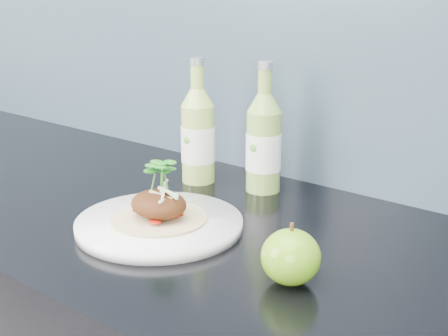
% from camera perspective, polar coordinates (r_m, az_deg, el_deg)
% --- Properties ---
extents(dinner_plate, '(0.32, 0.32, 0.02)m').
position_cam_1_polar(dinner_plate, '(0.97, -5.93, -5.13)').
color(dinner_plate, white).
rests_on(dinner_plate, kitchen_counter).
extents(pork_taco, '(0.15, 0.15, 0.10)m').
position_cam_1_polar(pork_taco, '(0.96, -6.00, -3.13)').
color(pork_taco, tan).
rests_on(pork_taco, dinner_plate).
extents(green_apple, '(0.10, 0.10, 0.08)m').
position_cam_1_polar(green_apple, '(0.80, 6.13, -8.09)').
color(green_apple, '#4F870E').
rests_on(green_apple, kitchen_counter).
extents(cider_bottle_left, '(0.08, 0.08, 0.23)m').
position_cam_1_polar(cider_bottle_left, '(1.17, -2.40, 2.96)').
color(cider_bottle_left, '#A1C351').
rests_on(cider_bottle_left, kitchen_counter).
extents(cider_bottle_right, '(0.08, 0.08, 0.23)m').
position_cam_1_polar(cider_bottle_right, '(1.12, 3.64, 2.29)').
color(cider_bottle_right, '#82AB47').
rests_on(cider_bottle_right, kitchen_counter).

